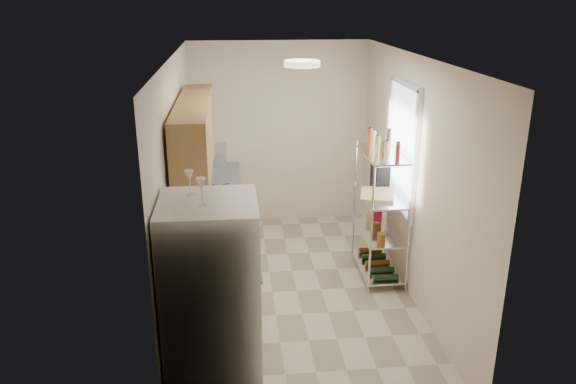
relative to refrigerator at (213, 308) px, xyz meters
name	(u,v)px	position (x,y,z in m)	size (l,w,h in m)	color
room	(298,182)	(0.87, 1.76, 0.42)	(2.52, 4.42, 2.62)	beige
counter_run	(215,242)	(-0.05, 2.19, -0.43)	(0.63, 3.51, 0.90)	#A57E46
upper_cabinets	(195,135)	(-0.18, 1.86, 0.93)	(0.33, 2.20, 0.72)	#A57E46
range_hood	(205,154)	(-0.13, 2.66, 0.51)	(0.50, 0.60, 0.12)	#B7BABC
window	(402,148)	(2.10, 2.11, 0.67)	(0.06, 1.00, 1.46)	white
bakers_rack	(382,187)	(1.88, 2.05, 0.23)	(0.45, 0.90, 1.73)	silver
ceiling_dome	(302,63)	(0.87, 1.46, 1.69)	(0.34, 0.34, 0.06)	white
refrigerator	(213,308)	(0.00, 0.00, 0.00)	(0.73, 0.73, 1.76)	silver
wine_glass_a	(202,192)	(-0.03, -0.07, 0.98)	(0.07, 0.07, 0.20)	silver
wine_glass_b	(190,183)	(-0.13, 0.16, 0.98)	(0.07, 0.07, 0.19)	silver
rice_cooker	(214,198)	(-0.04, 2.18, 0.12)	(0.25, 0.25, 0.20)	white
frying_pan_large	(205,197)	(-0.15, 2.45, 0.04)	(0.28, 0.28, 0.05)	black
frying_pan_small	(212,189)	(-0.07, 2.75, 0.04)	(0.20, 0.20, 0.04)	black
cutting_board	(377,194)	(1.82, 2.05, 0.15)	(0.37, 0.47, 0.03)	tan
espresso_machine	(380,174)	(1.94, 2.39, 0.27)	(0.17, 0.25, 0.29)	black
storage_bag	(377,216)	(1.92, 2.36, -0.24)	(0.10, 0.14, 0.16)	#B5162B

